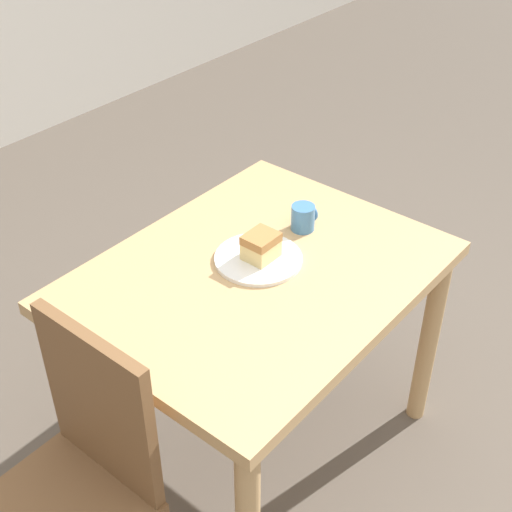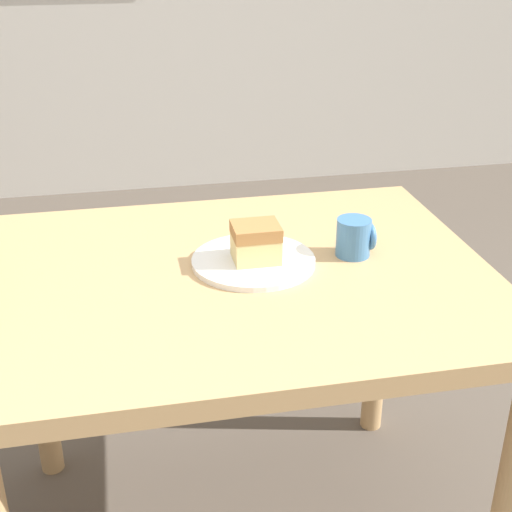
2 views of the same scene
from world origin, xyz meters
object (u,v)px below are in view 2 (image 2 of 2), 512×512
at_px(coffee_mug, 355,237).
at_px(plate, 253,261).
at_px(cake_slice, 256,242).
at_px(dining_table_near, 237,318).

bearing_deg(coffee_mug, plate, 179.92).
bearing_deg(plate, coffee_mug, -0.08).
height_order(plate, coffee_mug, coffee_mug).
bearing_deg(cake_slice, plate, 122.61).
height_order(dining_table_near, cake_slice, cake_slice).
height_order(plate, cake_slice, cake_slice).
xyz_separation_m(dining_table_near, cake_slice, (0.04, 0.02, 0.16)).
bearing_deg(cake_slice, coffee_mug, 1.56).
bearing_deg(coffee_mug, dining_table_near, -173.76).
bearing_deg(plate, dining_table_near, -145.10).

